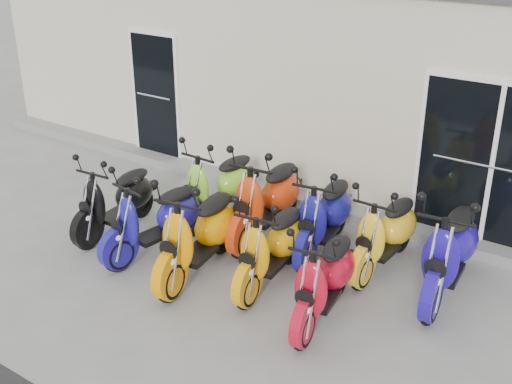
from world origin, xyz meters
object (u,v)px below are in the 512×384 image
scooter_front_orange_a (198,223)px  scooter_front_black (115,191)px  scooter_back_extra (451,240)px  scooter_front_blue (155,209)px  scooter_back_blue (325,206)px  scooter_front_orange_b (272,236)px  scooter_front_red (325,269)px  scooter_back_green (218,176)px  scooter_back_red (267,189)px  scooter_back_yellow (386,223)px

scooter_front_orange_a → scooter_front_black: bearing=163.2°
scooter_back_extra → scooter_front_blue: bearing=-165.9°
scooter_back_blue → scooter_front_black: bearing=-164.6°
scooter_front_blue → scooter_front_orange_b: size_ratio=1.01×
scooter_front_red → scooter_back_green: size_ratio=0.95×
scooter_front_black → scooter_front_orange_b: scooter_front_orange_b is taller
scooter_front_blue → scooter_back_red: (0.93, 1.23, 0.07)m
scooter_front_orange_a → scooter_back_green: bearing=110.2°
scooter_back_green → scooter_back_blue: (1.76, -0.00, 0.00)m
scooter_front_blue → scooter_back_green: bearing=97.1°
scooter_front_blue → scooter_back_blue: 2.21m
scooter_front_blue → scooter_back_extra: size_ratio=0.90×
scooter_front_orange_a → scooter_back_green: size_ratio=1.06×
scooter_front_blue → scooter_back_blue: bearing=44.3°
scooter_front_blue → scooter_front_orange_b: (1.65, 0.25, -0.01)m
scooter_front_orange_b → scooter_back_red: scooter_back_red is taller
scooter_front_red → scooter_back_yellow: scooter_back_yellow is taller
scooter_front_black → scooter_back_yellow: (3.52, 1.19, 0.01)m
scooter_back_red → scooter_back_blue: scooter_back_red is taller
scooter_back_green → scooter_back_red: scooter_back_red is taller
scooter_front_red → scooter_back_red: bearing=133.1°
scooter_front_black → scooter_front_blue: scooter_front_blue is taller
scooter_front_black → scooter_back_red: scooter_back_red is taller
scooter_front_blue → scooter_front_black: bearing=178.4°
scooter_front_black → scooter_front_blue: bearing=-14.3°
scooter_front_black → scooter_back_green: size_ratio=0.94×
scooter_back_red → scooter_back_extra: bearing=-5.3°
scooter_front_black → scooter_back_extra: (4.37, 1.07, 0.10)m
scooter_front_orange_b → scooter_back_extra: size_ratio=0.89×
scooter_back_green → scooter_back_red: 0.91m
scooter_front_blue → scooter_back_blue: (1.78, 1.30, 0.02)m
scooter_front_red → scooter_back_blue: bearing=110.3°
scooter_front_orange_a → scooter_front_orange_b: scooter_front_orange_a is taller
scooter_front_orange_b → scooter_back_blue: scooter_back_blue is taller
scooter_front_red → scooter_front_blue: bearing=170.5°
scooter_front_orange_a → scooter_front_blue: bearing=165.2°
scooter_front_orange_b → scooter_back_yellow: scooter_front_orange_b is taller
scooter_front_orange_a → scooter_front_red: 1.73m
scooter_back_green → scooter_back_blue: bearing=2.6°
scooter_front_orange_b → scooter_back_red: 1.22m
scooter_back_red → scooter_back_blue: size_ratio=1.08×
scooter_front_black → scooter_front_red: size_ratio=0.99×
scooter_front_orange_a → scooter_front_red: (1.73, 0.05, -0.07)m
scooter_back_green → scooter_back_yellow: bearing=3.4°
scooter_front_orange_a → scooter_back_blue: (0.99, 1.39, -0.04)m
scooter_front_blue → scooter_front_orange_a: 0.80m
scooter_front_orange_b → scooter_front_red: scooter_front_orange_b is taller
scooter_front_red → scooter_back_blue: (-0.74, 1.34, 0.03)m
scooter_back_red → scooter_back_blue: bearing=-0.1°
scooter_back_extra → scooter_back_green: bearing=173.4°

